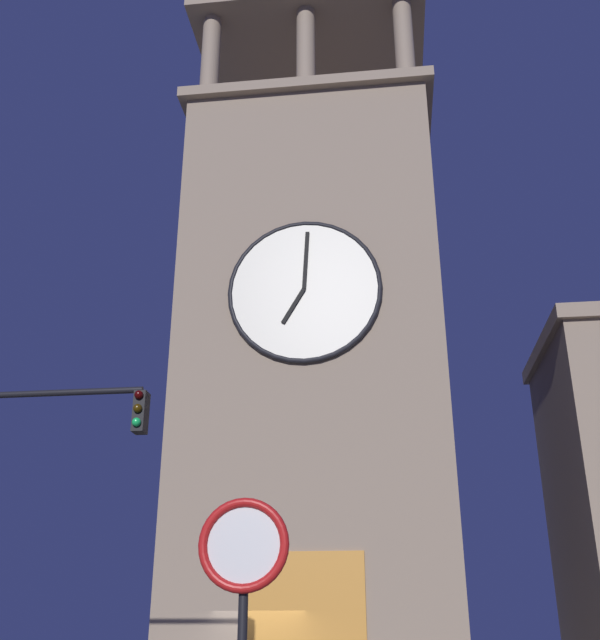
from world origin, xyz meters
name	(u,v)px	position (x,y,z in m)	size (l,w,h in m)	color
clocktower	(319,377)	(-1.25, -4.77, 10.41)	(9.05, 9.27, 26.23)	gray
traffic_signal_near	(12,492)	(2.94, 8.00, 4.26)	(3.38, 0.41, 6.53)	black
no_horn_sign	(243,578)	(-2.40, 14.07, 2.41)	(0.78, 0.14, 3.07)	black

